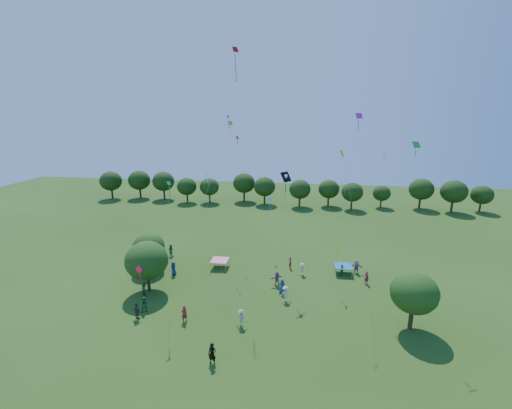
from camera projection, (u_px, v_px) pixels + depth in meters
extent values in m
plane|color=#2E5218|center=(230.00, 397.00, 25.28)|extent=(160.00, 160.00, 0.00)
cylinder|color=#422B19|center=(149.00, 284.00, 40.06)|extent=(0.37, 0.37, 1.80)
ellipsoid|color=#254C15|center=(147.00, 260.00, 39.28)|extent=(4.90, 4.90, 4.41)
cylinder|color=#422B19|center=(150.00, 264.00, 45.68)|extent=(0.30, 0.30, 1.48)
ellipsoid|color=#254C15|center=(149.00, 247.00, 45.03)|extent=(4.11, 4.11, 3.70)
cylinder|color=#422B19|center=(411.00, 319.00, 32.98)|extent=(0.42, 0.42, 2.02)
ellipsoid|color=#254C15|center=(414.00, 293.00, 32.23)|extent=(4.40, 4.40, 3.96)
cylinder|color=#422B19|center=(112.00, 194.00, 83.30)|extent=(0.44, 0.44, 2.15)
ellipsoid|color=#1D3B11|center=(111.00, 181.00, 82.45)|extent=(5.17, 5.17, 4.65)
cylinder|color=#422B19|center=(140.00, 193.00, 84.01)|extent=(0.45, 0.45, 2.17)
ellipsoid|color=#1D3B11|center=(139.00, 180.00, 83.15)|extent=(5.22, 5.22, 4.70)
cylinder|color=#422B19|center=(164.00, 195.00, 82.85)|extent=(0.44, 0.44, 2.15)
ellipsoid|color=#1D3B11|center=(163.00, 181.00, 82.00)|extent=(5.17, 5.17, 4.65)
cylinder|color=#422B19|center=(187.00, 198.00, 79.83)|extent=(0.38, 0.38, 1.87)
ellipsoid|color=#1D3B11|center=(187.00, 186.00, 79.10)|extent=(4.48, 4.48, 4.03)
cylinder|color=#422B19|center=(210.00, 199.00, 79.73)|extent=(0.38, 0.38, 1.84)
ellipsoid|color=#1D3B11|center=(209.00, 187.00, 79.01)|extent=(4.42, 4.42, 3.98)
cylinder|color=#422B19|center=(244.00, 197.00, 80.96)|extent=(0.44, 0.44, 2.14)
ellipsoid|color=#1D3B11|center=(244.00, 183.00, 80.12)|extent=(5.14, 5.14, 4.63)
cylinder|color=#422B19|center=(264.00, 200.00, 78.23)|extent=(0.42, 0.42, 2.03)
ellipsoid|color=#1D3B11|center=(265.00, 187.00, 77.42)|extent=(4.86, 4.86, 4.37)
cylinder|color=#422B19|center=(299.00, 202.00, 76.11)|extent=(0.40, 0.40, 1.96)
ellipsoid|color=#1D3B11|center=(300.00, 189.00, 75.34)|extent=(4.71, 4.71, 4.24)
cylinder|color=#422B19|center=(328.00, 202.00, 76.74)|extent=(0.39, 0.39, 1.91)
ellipsoid|color=#1D3B11|center=(329.00, 189.00, 75.98)|extent=(4.59, 4.59, 4.13)
cylinder|color=#422B19|center=(351.00, 205.00, 74.03)|extent=(0.39, 0.39, 1.89)
ellipsoid|color=#1D3B11|center=(352.00, 192.00, 73.28)|extent=(4.54, 4.54, 4.08)
cylinder|color=#422B19|center=(381.00, 204.00, 75.61)|extent=(0.33, 0.33, 1.58)
ellipsoid|color=#1D3B11|center=(382.00, 193.00, 74.99)|extent=(3.80, 3.80, 3.42)
cylinder|color=#422B19|center=(419.00, 204.00, 74.68)|extent=(0.44, 0.44, 2.13)
ellipsoid|color=#1D3B11|center=(421.00, 189.00, 73.84)|extent=(5.12, 5.12, 4.61)
cylinder|color=#422B19|center=(452.00, 207.00, 72.00)|extent=(0.45, 0.45, 2.18)
ellipsoid|color=#1D3B11|center=(454.00, 192.00, 71.14)|extent=(5.24, 5.24, 4.72)
cylinder|color=#422B19|center=(480.00, 207.00, 72.25)|extent=(0.37, 0.37, 1.81)
ellipsoid|color=#1D3B11|center=(482.00, 195.00, 71.54)|extent=(4.35, 4.35, 3.91)
cube|color=#F91D4D|center=(220.00, 260.00, 46.14)|extent=(2.20, 2.20, 0.08)
cylinder|color=#999999|center=(211.00, 266.00, 45.45)|extent=(0.05, 0.05, 1.10)
cylinder|color=#999999|center=(225.00, 267.00, 45.18)|extent=(0.05, 0.05, 1.10)
cylinder|color=#999999|center=(214.00, 260.00, 47.36)|extent=(0.05, 0.05, 1.10)
cylinder|color=#999999|center=(229.00, 261.00, 47.10)|extent=(0.05, 0.05, 1.10)
cube|color=#18609F|center=(343.00, 266.00, 44.37)|extent=(2.20, 2.20, 0.08)
cylinder|color=#999999|center=(336.00, 273.00, 43.68)|extent=(0.05, 0.05, 1.10)
cylinder|color=#999999|center=(352.00, 273.00, 43.41)|extent=(0.05, 0.05, 1.10)
cylinder|color=#999999|center=(335.00, 266.00, 45.59)|extent=(0.05, 0.05, 1.10)
cylinder|color=#999999|center=(350.00, 267.00, 45.33)|extent=(0.05, 0.05, 1.10)
imported|color=black|center=(212.00, 354.00, 28.33)|extent=(0.80, 0.60, 1.95)
imported|color=navy|center=(282.00, 286.00, 39.53)|extent=(0.92, 0.55, 1.79)
imported|color=maroon|center=(367.00, 278.00, 41.73)|extent=(0.72, 0.73, 1.67)
imported|color=#275C28|center=(145.00, 305.00, 35.79)|extent=(0.98, 0.81, 1.75)
imported|color=#ACA28A|center=(241.00, 318.00, 33.47)|extent=(1.26, 0.87, 1.77)
imported|color=#453E37|center=(137.00, 311.00, 34.57)|extent=(1.13, 0.84, 1.75)
imported|color=#9B5A8E|center=(357.00, 267.00, 44.52)|extent=(1.75, 0.88, 1.79)
imported|color=navy|center=(174.00, 268.00, 44.02)|extent=(0.67, 0.99, 1.83)
imported|color=maroon|center=(290.00, 263.00, 45.86)|extent=(0.60, 0.72, 1.66)
imported|color=#30662B|center=(145.00, 289.00, 39.01)|extent=(0.58, 0.91, 1.72)
imported|color=beige|center=(285.00, 294.00, 37.92)|extent=(1.27, 0.89, 1.78)
imported|color=#403933|center=(342.00, 270.00, 43.89)|extent=(0.61, 0.96, 1.51)
imported|color=#9B5A8A|center=(277.00, 278.00, 41.38)|extent=(1.77, 1.37, 1.81)
imported|color=#1A334C|center=(401.00, 293.00, 38.10)|extent=(0.92, 0.71, 1.65)
imported|color=maroon|center=(184.00, 314.00, 34.18)|extent=(0.76, 0.77, 1.76)
imported|color=#285F33|center=(171.00, 250.00, 49.85)|extent=(0.99, 0.74, 1.78)
imported|color=beige|center=(302.00, 269.00, 44.04)|extent=(1.17, 0.82, 1.63)
cube|color=black|center=(286.00, 177.00, 39.73)|extent=(1.34, 1.43, 1.09)
cube|color=black|center=(286.00, 189.00, 40.14)|extent=(0.09, 0.27, 1.18)
sphere|color=white|center=(286.00, 176.00, 39.65)|extent=(0.40, 0.40, 0.40)
cylinder|color=white|center=(286.00, 179.00, 39.72)|extent=(0.28, 0.55, 0.35)
cylinder|color=white|center=(286.00, 179.00, 39.72)|extent=(0.28, 0.55, 0.35)
cylinder|color=beige|center=(293.00, 237.00, 38.01)|extent=(2.21, 6.67, 11.26)
cube|color=red|center=(235.00, 49.00, 38.25)|extent=(0.73, 0.71, 0.59)
cube|color=red|center=(236.00, 68.00, 38.79)|extent=(0.10, 0.64, 2.94)
cylinder|color=beige|center=(228.00, 170.00, 38.20)|extent=(0.64, 7.31, 25.57)
cube|color=#F30E31|center=(139.00, 270.00, 35.51)|extent=(0.43, 0.69, 0.57)
cube|color=#F30E31|center=(140.00, 278.00, 35.83)|extent=(0.21, 0.25, 1.19)
cylinder|color=beige|center=(142.00, 281.00, 36.84)|extent=(0.41, 1.77, 2.98)
cube|color=yellow|center=(384.00, 154.00, 46.67)|extent=(0.59, 0.80, 0.63)
cube|color=yellow|center=(384.00, 159.00, 46.91)|extent=(0.12, 0.16, 0.64)
cylinder|color=beige|center=(368.00, 207.00, 46.21)|extent=(4.22, 5.33, 13.30)
cube|color=#B8E914|center=(338.00, 249.00, 38.65)|extent=(0.45, 0.72, 0.60)
cube|color=#B8E914|center=(337.00, 257.00, 38.98)|extent=(0.21, 0.28, 1.33)
cylinder|color=beige|center=(353.00, 267.00, 39.02)|extent=(3.68, 0.10, 3.88)
cube|color=#177E33|center=(169.00, 183.00, 33.66)|extent=(0.42, 0.50, 0.35)
cube|color=#177E33|center=(170.00, 193.00, 33.96)|extent=(0.18, 0.30, 1.36)
cylinder|color=beige|center=(169.00, 244.00, 34.83)|extent=(0.37, 1.02, 12.11)
cube|color=blue|center=(270.00, 199.00, 49.30)|extent=(0.67, 0.74, 0.46)
cube|color=blue|center=(270.00, 206.00, 49.62)|extent=(0.13, 0.29, 1.28)
cylinder|color=beige|center=(272.00, 231.00, 46.66)|extent=(1.43, 7.30, 6.71)
cube|color=#A91CA8|center=(359.00, 116.00, 37.95)|extent=(0.81, 0.61, 0.60)
cube|color=#A91CA8|center=(358.00, 125.00, 38.27)|extent=(0.18, 0.26, 1.18)
cylinder|color=beige|center=(343.00, 198.00, 40.68)|extent=(2.25, 0.25, 18.37)
cube|color=white|center=(207.00, 174.00, 48.04)|extent=(0.45, 0.33, 0.34)
cube|color=white|center=(207.00, 180.00, 48.32)|extent=(0.21, 0.27, 1.26)
cylinder|color=beige|center=(197.00, 210.00, 49.84)|extent=(3.44, 0.38, 10.46)
cube|color=#0D94D0|center=(228.00, 116.00, 46.86)|extent=(0.40, 0.44, 0.35)
cube|color=#0D94D0|center=(228.00, 123.00, 47.15)|extent=(0.10, 0.30, 1.30)
cylinder|color=beige|center=(209.00, 183.00, 49.10)|extent=(5.80, 1.22, 18.33)
cube|color=#B90A10|center=(237.00, 138.00, 49.03)|extent=(0.41, 0.52, 0.41)
cube|color=#B90A10|center=(238.00, 142.00, 49.24)|extent=(0.11, 0.17, 0.66)
cylinder|color=beige|center=(213.00, 192.00, 50.31)|extent=(6.96, 2.58, 15.35)
cube|color=yellow|center=(342.00, 154.00, 33.83)|extent=(0.56, 0.77, 0.64)
cylinder|color=beige|center=(357.00, 225.00, 36.54)|extent=(4.27, 2.09, 14.81)
cube|color=yellow|center=(230.00, 123.00, 45.44)|extent=(0.61, 0.67, 0.55)
cube|color=yellow|center=(231.00, 129.00, 45.69)|extent=(0.08, 0.18, 0.76)
cylinder|color=beige|center=(209.00, 188.00, 48.38)|extent=(6.63, 0.38, 17.41)
cube|color=#198D20|center=(416.00, 145.00, 31.76)|extent=(0.80, 0.65, 0.56)
cube|color=#198D20|center=(415.00, 153.00, 32.00)|extent=(0.12, 0.17, 0.67)
cylinder|color=beige|center=(399.00, 227.00, 34.17)|extent=(1.33, 0.43, 15.84)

